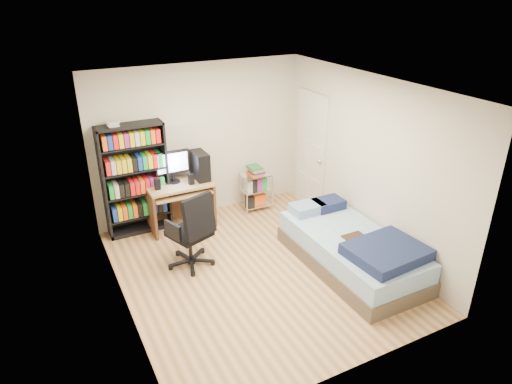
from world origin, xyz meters
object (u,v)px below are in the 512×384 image
media_shelf (135,178)px  computer_desk (184,186)px  bed (352,250)px  office_chair (192,243)px

media_shelf → computer_desk: size_ratio=1.43×
computer_desk → bed: size_ratio=0.58×
office_chair → bed: (1.92, -1.04, -0.08)m
computer_desk → bed: bearing=-54.1°
office_chair → bed: 2.19m
media_shelf → office_chair: 1.48m
media_shelf → office_chair: (0.40, -1.32, -0.54)m
media_shelf → bed: bearing=-45.4°
office_chair → bed: size_ratio=0.51×
media_shelf → bed: size_ratio=0.83×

